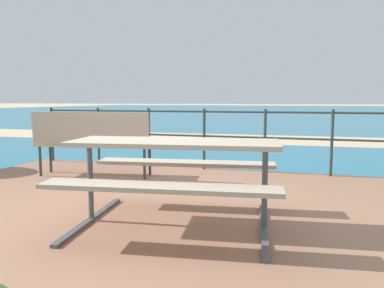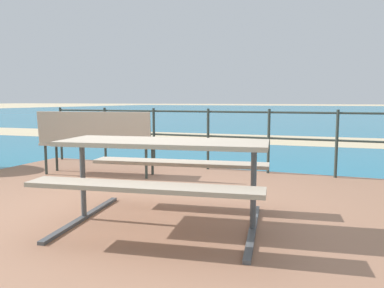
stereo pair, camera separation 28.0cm
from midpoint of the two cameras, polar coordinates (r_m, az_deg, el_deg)
name	(u,v)px [view 2 (the right image)]	position (r m, az deg, el deg)	size (l,w,h in m)	color
ground_plane	(134,215)	(4.03, -6.70, -10.58)	(240.00, 240.00, 0.00)	beige
patio_paving	(134,212)	(4.02, -6.70, -10.17)	(6.40, 5.20, 0.06)	#996B51
sea_water	(315,111)	(43.47, 18.22, 4.71)	(90.00, 90.00, 0.01)	teal
beach_strip	(265,139)	(11.69, 11.69, 0.67)	(54.00, 2.82, 0.01)	beige
picnic_table	(164,161)	(3.37, -1.93, -2.52)	(2.01, 1.63, 0.77)	tan
park_bench	(96,137)	(5.77, -12.99, 0.99)	(1.81, 0.69, 0.96)	tan
railing_fence	(208,132)	(6.16, 3.75, 1.83)	(5.94, 0.04, 0.99)	#2D3833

